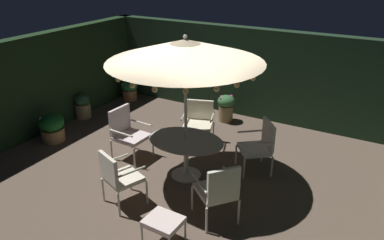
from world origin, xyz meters
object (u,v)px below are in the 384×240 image
(patio_umbrella, at_px, (185,51))
(patio_chair_northeast, at_px, (218,189))
(potted_plant_right_near, at_px, (82,106))
(patio_chair_south, at_px, (127,130))
(patio_chair_north, at_px, (118,175))
(potted_plant_left_far, at_px, (52,127))
(patio_dining_table, at_px, (186,147))
(potted_plant_back_left, at_px, (226,107))
(patio_chair_east, at_px, (260,143))
(potted_plant_back_right, at_px, (129,89))
(patio_chair_southeast, at_px, (199,120))
(ottoman_footrest, at_px, (163,222))

(patio_umbrella, bearing_deg, patio_chair_northeast, -39.49)
(potted_plant_right_near, bearing_deg, patio_chair_south, -24.18)
(patio_chair_north, xyz_separation_m, potted_plant_left_far, (-2.82, 1.11, -0.25))
(patio_dining_table, distance_m, potted_plant_back_left, 2.73)
(patio_chair_north, height_order, patio_chair_south, patio_chair_south)
(patio_chair_south, bearing_deg, potted_plant_right_near, 155.82)
(patio_chair_south, bearing_deg, patio_dining_table, -2.82)
(potted_plant_left_far, relative_size, potted_plant_back_left, 0.94)
(patio_umbrella, height_order, patio_chair_east, patio_umbrella)
(patio_umbrella, relative_size, potted_plant_back_right, 4.48)
(potted_plant_left_far, distance_m, potted_plant_back_right, 2.89)
(patio_chair_northeast, distance_m, potted_plant_back_left, 3.90)
(patio_dining_table, height_order, patio_chair_southeast, patio_chair_southeast)
(patio_chair_south, bearing_deg, potted_plant_back_left, 69.31)
(ottoman_footrest, relative_size, potted_plant_back_right, 0.87)
(patio_chair_north, xyz_separation_m, patio_chair_east, (1.60, 2.19, -0.01))
(potted_plant_back_right, distance_m, potted_plant_back_left, 3.01)
(patio_umbrella, relative_size, potted_plant_right_near, 4.35)
(patio_chair_northeast, bearing_deg, patio_umbrella, 140.51)
(ottoman_footrest, bearing_deg, patio_umbrella, 110.37)
(patio_dining_table, distance_m, patio_umbrella, 1.78)
(patio_chair_northeast, xyz_separation_m, ottoman_footrest, (-0.45, -0.82, -0.23))
(ottoman_footrest, xyz_separation_m, potted_plant_back_left, (-1.07, 4.40, 0.00))
(patio_chair_east, xyz_separation_m, patio_chair_southeast, (-1.56, 0.44, -0.02))
(patio_chair_east, height_order, patio_chair_southeast, patio_chair_east)
(patio_dining_table, xyz_separation_m, patio_chair_east, (1.10, 0.88, -0.03))
(patio_dining_table, distance_m, potted_plant_left_far, 3.33)
(patio_umbrella, xyz_separation_m, patio_chair_south, (-1.42, 0.07, -1.80))
(potted_plant_left_far, xyz_separation_m, potted_plant_back_right, (-0.12, 2.89, -0.01))
(patio_chair_southeast, bearing_deg, potted_plant_back_left, 88.75)
(potted_plant_left_far, distance_m, potted_plant_back_left, 4.09)
(patio_dining_table, relative_size, patio_chair_east, 1.43)
(patio_umbrella, xyz_separation_m, patio_chair_north, (-0.50, -1.31, -1.81))
(patio_chair_north, relative_size, potted_plant_left_far, 1.56)
(patio_chair_north, height_order, patio_chair_northeast, patio_chair_northeast)
(patio_chair_east, distance_m, ottoman_footrest, 2.64)
(patio_chair_northeast, height_order, patio_chair_south, patio_chair_northeast)
(patio_umbrella, relative_size, potted_plant_back_left, 3.96)
(patio_chair_south, height_order, potted_plant_back_left, patio_chair_south)
(potted_plant_back_right, bearing_deg, potted_plant_back_left, 0.09)
(patio_umbrella, distance_m, ottoman_footrest, 2.72)
(patio_umbrella, distance_m, patio_chair_northeast, 2.28)
(patio_umbrella, distance_m, potted_plant_back_left, 3.38)
(patio_umbrella, bearing_deg, patio_chair_southeast, 109.07)
(patio_chair_north, bearing_deg, potted_plant_right_near, 142.98)
(potted_plant_left_far, bearing_deg, patio_chair_northeast, -8.96)
(patio_chair_southeast, height_order, patio_chair_south, patio_chair_south)
(patio_dining_table, distance_m, patio_chair_north, 1.40)
(patio_chair_south, xyz_separation_m, potted_plant_left_far, (-1.90, -0.27, -0.25))
(patio_chair_southeast, xyz_separation_m, potted_plant_left_far, (-2.86, -1.53, -0.22))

